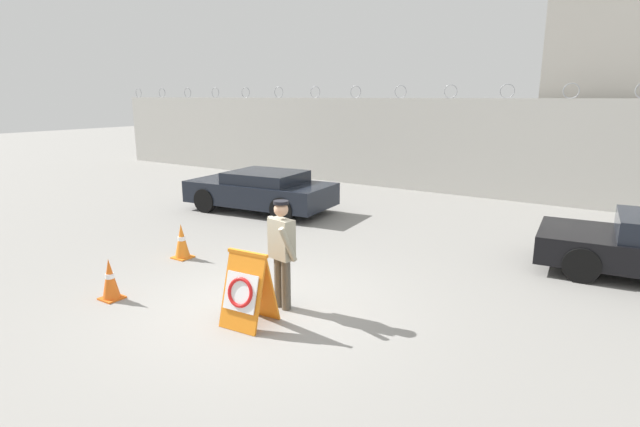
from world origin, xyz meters
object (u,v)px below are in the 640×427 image
at_px(barricade_sign, 247,289).
at_px(traffic_cone_mid, 110,279).
at_px(parked_car_front_coupe, 261,190).
at_px(security_guard, 282,249).
at_px(traffic_cone_near, 182,241).

bearing_deg(barricade_sign, traffic_cone_mid, -171.89).
xyz_separation_m(traffic_cone_mid, parked_car_front_coupe, (-2.20, 6.52, 0.28)).
relative_size(traffic_cone_mid, parked_car_front_coupe, 0.16).
distance_m(security_guard, traffic_cone_near, 3.50).
distance_m(traffic_cone_near, parked_car_front_coupe, 4.60).
height_order(traffic_cone_mid, parked_car_front_coupe, parked_car_front_coupe).
bearing_deg(security_guard, traffic_cone_mid, -141.07).
bearing_deg(parked_car_front_coupe, traffic_cone_near, 103.22).
bearing_deg(parked_car_front_coupe, barricade_sign, 123.01).
xyz_separation_m(traffic_cone_near, traffic_cone_mid, (0.71, -2.17, -0.02)).
bearing_deg(security_guard, traffic_cone_near, 177.96).
bearing_deg(traffic_cone_mid, parked_car_front_coupe, 108.65).
height_order(barricade_sign, parked_car_front_coupe, parked_car_front_coupe).
height_order(barricade_sign, traffic_cone_mid, barricade_sign).
xyz_separation_m(security_guard, parked_car_front_coupe, (-4.83, 5.19, -0.36)).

